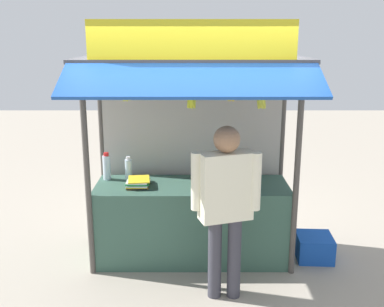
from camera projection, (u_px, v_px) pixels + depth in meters
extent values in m
plane|color=#9E9384|center=(192.00, 256.00, 5.13)|extent=(20.00, 20.00, 0.00)
cube|color=#385B4C|center=(192.00, 221.00, 5.02)|extent=(2.09, 0.71, 0.85)
cylinder|color=#4C4742|center=(87.00, 174.00, 4.51)|extent=(0.06, 0.06, 2.17)
cylinder|color=#4C4742|center=(297.00, 174.00, 4.51)|extent=(0.06, 0.06, 2.17)
cylinder|color=#4C4742|center=(103.00, 153.00, 5.30)|extent=(0.06, 0.06, 2.17)
cylinder|color=#4C4742|center=(281.00, 153.00, 5.30)|extent=(0.06, 0.06, 2.17)
cube|color=#B7B2A8|center=(192.00, 155.00, 5.30)|extent=(2.04, 0.04, 2.12)
cube|color=#3F3F44|center=(192.00, 59.00, 4.52)|extent=(2.29, 1.02, 0.04)
cube|color=#194799|center=(192.00, 81.00, 3.83)|extent=(2.25, 0.51, 0.26)
cube|color=yellow|center=(192.00, 40.00, 4.03)|extent=(1.88, 0.04, 0.35)
cylinder|color=#59544C|center=(192.00, 73.00, 4.16)|extent=(1.98, 0.02, 0.02)
cylinder|color=silver|center=(128.00, 170.00, 5.05)|extent=(0.07, 0.07, 0.24)
cylinder|color=white|center=(128.00, 158.00, 5.01)|extent=(0.05, 0.05, 0.03)
cylinder|color=silver|center=(208.00, 174.00, 4.96)|extent=(0.06, 0.06, 0.20)
cylinder|color=#198C33|center=(208.00, 164.00, 4.93)|extent=(0.04, 0.04, 0.03)
cylinder|color=silver|center=(107.00, 168.00, 5.06)|extent=(0.09, 0.09, 0.27)
cylinder|color=red|center=(106.00, 154.00, 5.02)|extent=(0.06, 0.06, 0.04)
cylinder|color=silver|center=(245.00, 170.00, 5.11)|extent=(0.06, 0.06, 0.20)
cylinder|color=red|center=(245.00, 160.00, 5.08)|extent=(0.04, 0.04, 0.03)
cube|color=purple|center=(209.00, 189.00, 4.78)|extent=(0.21, 0.25, 0.01)
cube|color=orange|center=(208.00, 188.00, 4.79)|extent=(0.21, 0.24, 0.01)
cube|color=red|center=(208.00, 187.00, 4.78)|extent=(0.21, 0.24, 0.01)
cube|color=black|center=(209.00, 186.00, 4.78)|extent=(0.20, 0.24, 0.01)
cube|color=orange|center=(208.00, 185.00, 4.78)|extent=(0.23, 0.26, 0.01)
cube|color=orange|center=(138.00, 186.00, 4.87)|extent=(0.25, 0.29, 0.01)
cube|color=black|center=(138.00, 185.00, 4.86)|extent=(0.24, 0.28, 0.01)
cube|color=yellow|center=(138.00, 184.00, 4.86)|extent=(0.23, 0.28, 0.01)
cube|color=white|center=(139.00, 183.00, 4.85)|extent=(0.24, 0.28, 0.01)
cube|color=green|center=(139.00, 182.00, 4.86)|extent=(0.23, 0.28, 0.01)
cube|color=green|center=(137.00, 181.00, 4.85)|extent=(0.23, 0.27, 0.01)
cube|color=white|center=(138.00, 180.00, 4.85)|extent=(0.23, 0.28, 0.01)
cube|color=yellow|center=(139.00, 179.00, 4.84)|extent=(0.25, 0.29, 0.01)
cylinder|color=#332D23|center=(262.00, 82.00, 4.18)|extent=(0.01, 0.01, 0.14)
cylinder|color=olive|center=(262.00, 91.00, 4.20)|extent=(0.04, 0.04, 0.04)
ellipsoid|color=#D1D139|center=(263.00, 101.00, 4.22)|extent=(0.04, 0.07, 0.16)
ellipsoid|color=#D1D139|center=(263.00, 100.00, 4.24)|extent=(0.08, 0.06, 0.17)
ellipsoid|color=#D1D139|center=(260.00, 100.00, 4.24)|extent=(0.07, 0.06, 0.17)
ellipsoid|color=#D1D139|center=(259.00, 101.00, 4.22)|extent=(0.04, 0.08, 0.16)
ellipsoid|color=#D1D139|center=(260.00, 101.00, 4.20)|extent=(0.09, 0.07, 0.17)
ellipsoid|color=#D1D139|center=(263.00, 101.00, 4.20)|extent=(0.08, 0.06, 0.17)
cylinder|color=#332D23|center=(126.00, 80.00, 4.17)|extent=(0.01, 0.01, 0.10)
cylinder|color=olive|center=(126.00, 87.00, 4.19)|extent=(0.04, 0.04, 0.04)
ellipsoid|color=yellow|center=(129.00, 94.00, 4.21)|extent=(0.04, 0.08, 0.13)
ellipsoid|color=yellow|center=(128.00, 94.00, 4.22)|extent=(0.07, 0.07, 0.14)
ellipsoid|color=yellow|center=(126.00, 95.00, 4.22)|extent=(0.07, 0.04, 0.13)
ellipsoid|color=yellow|center=(124.00, 95.00, 4.21)|extent=(0.05, 0.07, 0.13)
ellipsoid|color=yellow|center=(124.00, 95.00, 4.20)|extent=(0.06, 0.08, 0.14)
ellipsoid|color=yellow|center=(126.00, 95.00, 4.19)|extent=(0.07, 0.04, 0.13)
ellipsoid|color=yellow|center=(128.00, 95.00, 4.19)|extent=(0.07, 0.07, 0.14)
cylinder|color=#332D23|center=(192.00, 81.00, 4.18)|extent=(0.01, 0.01, 0.12)
cylinder|color=olive|center=(192.00, 90.00, 4.20)|extent=(0.04, 0.04, 0.04)
ellipsoid|color=yellow|center=(194.00, 100.00, 4.22)|extent=(0.03, 0.07, 0.17)
ellipsoid|color=yellow|center=(194.00, 100.00, 4.23)|extent=(0.06, 0.06, 0.17)
ellipsoid|color=yellow|center=(192.00, 100.00, 4.24)|extent=(0.06, 0.04, 0.17)
ellipsoid|color=yellow|center=(190.00, 99.00, 4.24)|extent=(0.07, 0.07, 0.17)
ellipsoid|color=yellow|center=(189.00, 100.00, 4.22)|extent=(0.03, 0.08, 0.17)
ellipsoid|color=yellow|center=(191.00, 100.00, 4.21)|extent=(0.06, 0.05, 0.17)
ellipsoid|color=yellow|center=(192.00, 100.00, 4.19)|extent=(0.08, 0.04, 0.17)
ellipsoid|color=yellow|center=(194.00, 100.00, 4.21)|extent=(0.06, 0.06, 0.17)
cylinder|color=#332D23|center=(232.00, 80.00, 4.17)|extent=(0.01, 0.01, 0.10)
cylinder|color=olive|center=(232.00, 87.00, 4.19)|extent=(0.04, 0.04, 0.04)
ellipsoid|color=yellow|center=(233.00, 95.00, 4.21)|extent=(0.04, 0.06, 0.13)
ellipsoid|color=yellow|center=(232.00, 94.00, 4.23)|extent=(0.07, 0.06, 0.14)
ellipsoid|color=yellow|center=(230.00, 95.00, 4.22)|extent=(0.06, 0.07, 0.14)
ellipsoid|color=yellow|center=(229.00, 95.00, 4.20)|extent=(0.06, 0.08, 0.14)
ellipsoid|color=yellow|center=(232.00, 95.00, 4.19)|extent=(0.07, 0.05, 0.13)
cylinder|color=#383842|center=(215.00, 258.00, 4.26)|extent=(0.13, 0.13, 0.79)
cylinder|color=#383842|center=(234.00, 258.00, 4.26)|extent=(0.13, 0.13, 0.79)
cube|color=#EAE5C6|center=(226.00, 186.00, 4.08)|extent=(0.51, 0.33, 0.63)
cylinder|color=#EAE5C6|center=(197.00, 181.00, 4.07)|extent=(0.10, 0.10, 0.53)
cylinder|color=#EAE5C6|center=(255.00, 181.00, 4.07)|extent=(0.10, 0.10, 0.53)
sphere|color=#936B4C|center=(227.00, 139.00, 3.97)|extent=(0.24, 0.24, 0.24)
cube|color=#194CB2|center=(314.00, 247.00, 5.06)|extent=(0.41, 0.41, 0.27)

